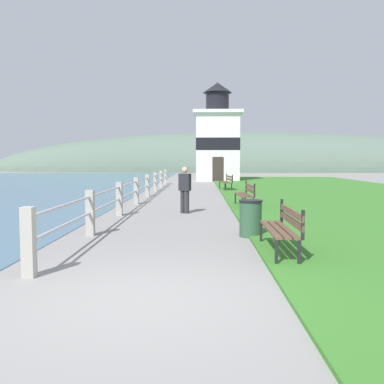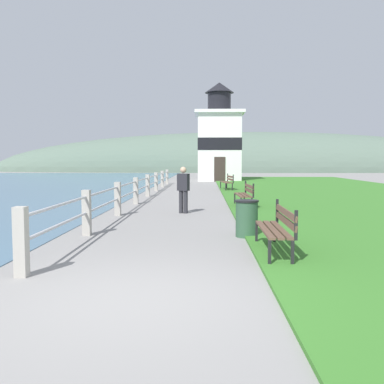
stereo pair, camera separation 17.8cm
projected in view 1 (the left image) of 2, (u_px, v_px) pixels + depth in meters
ground_plane at (138, 300)px, 5.34m from camera, size 160.00×160.00×0.00m
grass_verge at (349, 196)px, 20.31m from camera, size 12.00×45.52×0.06m
seawall_railing at (142, 186)px, 18.69m from camera, size 0.18×24.98×1.06m
park_bench_near at (283, 225)px, 7.89m from camera, size 0.49×1.99×0.94m
park_bench_midway at (246, 193)px, 15.66m from camera, size 0.56×1.98×0.94m
park_bench_far at (227, 181)px, 24.65m from camera, size 0.69×1.97×0.94m
lighthouse at (217, 140)px, 36.10m from camera, size 4.06×4.06×8.22m
person_strolling at (185, 188)px, 13.98m from camera, size 0.42×0.34×1.53m
trash_bin at (251, 218)px, 9.73m from camera, size 0.54×0.54×0.84m
distant_hillside at (248, 171)px, 65.35m from camera, size 80.00×16.00×12.00m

